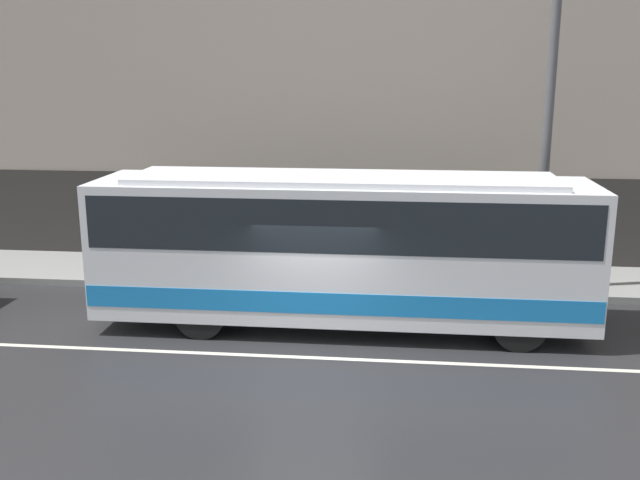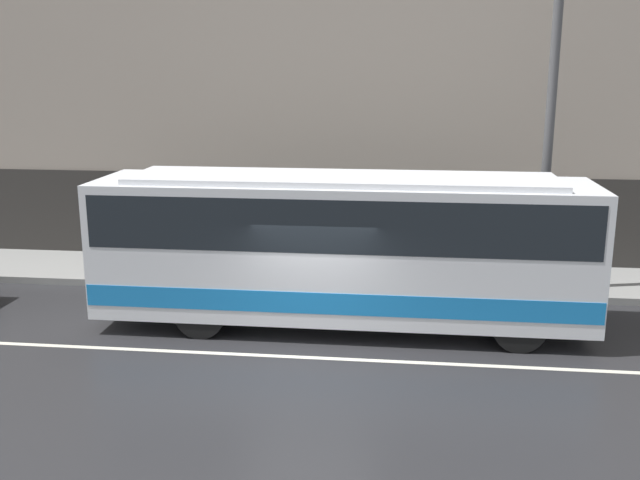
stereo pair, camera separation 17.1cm
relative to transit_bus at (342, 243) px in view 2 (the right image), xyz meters
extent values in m
plane|color=#262628|center=(-0.45, -1.90, -1.87)|extent=(60.00, 60.00, 0.00)
cube|color=gray|center=(-0.45, 3.52, -1.78)|extent=(60.00, 2.84, 0.18)
cube|color=gray|center=(-0.45, 5.09, 3.37)|extent=(60.00, 0.30, 10.49)
cube|color=#2D2B28|center=(-0.45, 4.93, -0.56)|extent=(60.00, 0.06, 2.62)
cube|color=beige|center=(-0.45, -1.90, -1.87)|extent=(54.00, 0.14, 0.01)
cube|color=silver|center=(-0.01, 0.00, -0.09)|extent=(10.53, 2.46, 2.86)
cube|color=#1972BF|center=(-0.01, 0.00, -0.97)|extent=(10.47, 2.49, 0.45)
cube|color=black|center=(-0.01, 0.00, 0.61)|extent=(10.21, 2.48, 1.09)
cube|color=orange|center=(5.21, 0.00, 1.14)|extent=(0.12, 1.85, 0.28)
cube|color=silver|center=(-0.01, 0.00, 1.39)|extent=(8.95, 2.09, 0.12)
cylinder|color=black|center=(3.66, -1.07, -1.33)|extent=(1.08, 0.28, 1.08)
cylinder|color=black|center=(3.66, 1.07, -1.33)|extent=(1.08, 0.28, 1.08)
cylinder|color=black|center=(-2.87, -1.07, -1.33)|extent=(1.08, 0.28, 1.08)
cylinder|color=black|center=(-2.87, 1.07, -1.33)|extent=(1.08, 0.28, 1.08)
cylinder|color=#4C4C4F|center=(4.67, 2.66, 1.76)|extent=(0.23, 0.23, 6.91)
cylinder|color=#1E5933|center=(-3.04, 4.48, -1.03)|extent=(0.36, 0.36, 1.33)
sphere|color=tan|center=(-3.04, 4.48, -0.24)|extent=(0.24, 0.24, 0.24)
camera|label=1|loc=(1.10, -14.83, 3.65)|focal=40.00mm
camera|label=2|loc=(1.27, -14.81, 3.65)|focal=40.00mm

